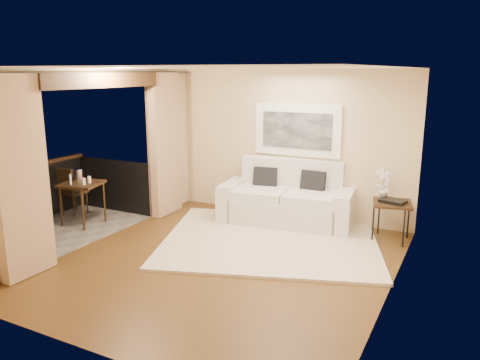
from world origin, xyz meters
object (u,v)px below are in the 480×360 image
Objects in this scene: side_table at (392,206)px; ice_bucket at (78,174)px; orchid at (384,183)px; balcony_chair_far at (69,188)px; balcony_chair_near at (21,209)px; bistro_table at (82,187)px; sofa at (287,201)px.

side_table is 5.41m from ice_bucket.
ice_bucket is at bearing -161.78° from orchid.
balcony_chair_near is (0.37, -1.35, -0.00)m from balcony_chair_far.
bistro_table is 0.70m from balcony_chair_far.
sofa reaches higher than ice_bucket.
balcony_chair_far is 4.54× the size of ice_bucket.
sofa is at bearing 25.54° from ice_bucket.
balcony_chair_near is (-3.43, -2.80, 0.13)m from sofa.
sofa is 12.07× the size of ice_bucket.
balcony_chair_near is at bearing -92.59° from ice_bucket.
bistro_table reaches higher than side_table.
side_table is at bearing -10.26° from sofa.
ice_bucket is (0.43, -0.16, 0.33)m from balcony_chair_far.
sofa is 3.11× the size of bistro_table.
bistro_table is 0.30m from ice_bucket.
sofa is at bearing 176.77° from side_table.
orchid is 0.56× the size of balcony_chair_near.
balcony_chair_near is (-5.06, -2.84, -0.37)m from orchid.
side_table is at bearing 18.26° from balcony_chair_near.
side_table is at bearing -163.81° from balcony_chair_far.
orchid is (-0.18, 0.14, 0.31)m from side_table.
side_table is 0.76× the size of balcony_chair_near.
side_table is 5.26m from bistro_table.
bistro_table is at bearing 67.96° from balcony_chair_near.
sofa is 2.66× the size of balcony_chair_near.
balcony_chair_near is 4.54× the size of ice_bucket.
balcony_chair_near is at bearing -150.71° from orchid.
balcony_chair_far is at bearing -164.68° from orchid.
balcony_chair_far is (-5.61, -1.35, -0.06)m from side_table.
orchid reaches higher than balcony_chair_far.
bistro_table is 0.85× the size of balcony_chair_far.
ice_bucket is (-5.19, -1.51, 0.28)m from side_table.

